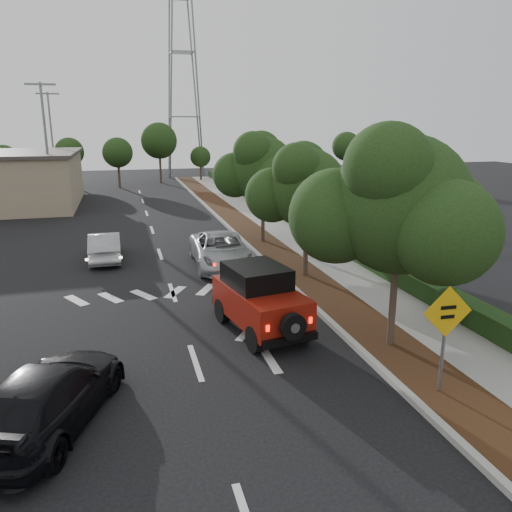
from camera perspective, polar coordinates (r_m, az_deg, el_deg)
name	(u,v)px	position (r m, az deg, el deg)	size (l,w,h in m)	color
ground	(196,362)	(13.97, -6.92, -11.98)	(120.00, 120.00, 0.00)	black
curb	(250,247)	(25.90, -0.73, 1.05)	(0.20, 70.00, 0.15)	#9E9B93
planting_strip	(268,246)	(26.16, 1.39, 1.16)	(1.80, 70.00, 0.12)	black
sidewalk	(302,244)	(26.75, 5.30, 1.40)	(2.00, 70.00, 0.12)	gray
hedge	(327,236)	(27.18, 8.08, 2.27)	(0.80, 70.00, 0.80)	black
transmission_tower	(186,177)	(61.16, -7.95, 8.91)	(7.00, 4.00, 28.00)	slate
street_tree_near	(390,347)	(15.25, 15.01, -10.00)	(3.80, 3.80, 5.92)	black
street_tree_mid	(305,277)	(21.15, 5.61, -2.44)	(3.20, 3.20, 5.32)	black
street_tree_far	(263,243)	(27.11, 0.79, 1.52)	(3.40, 3.40, 5.62)	black
light_pole_a	(54,213)	(39.17, -22.11, 4.61)	(2.00, 0.22, 9.00)	slate
light_pole_b	(58,192)	(51.09, -21.74, 6.83)	(2.00, 0.22, 9.00)	slate
red_jeep	(258,298)	(15.54, 0.20, -4.81)	(2.40, 4.19, 2.06)	black
silver_suv_ahead	(221,250)	(22.54, -3.97, 0.64)	(2.46, 5.33, 1.48)	#AEB1B6
black_suv_oncoming	(48,396)	(11.84, -22.70, -14.58)	(1.95, 4.80, 1.39)	black
silver_sedan_oncoming	(105,246)	(24.59, -16.88, 1.06)	(1.41, 4.04, 1.33)	#9EA1A5
parked_suv	(34,202)	(39.61, -24.07, 5.67)	(1.86, 4.62, 1.57)	#9EA0A5
speed_hump_sign	(446,325)	(12.36, 20.88, -7.38)	(1.23, 0.12, 2.62)	slate
terracotta_planter	(446,301)	(17.09, 20.90, -4.84)	(0.68, 0.68, 1.19)	brown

